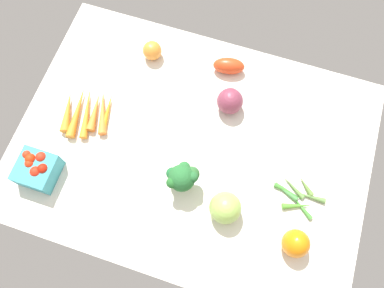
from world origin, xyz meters
TOP-DOWN VIEW (x-y plane):
  - tablecloth at (0.00, 0.00)cm, footprint 104.00×76.00cm
  - roma_tomato at (2.96, 28.17)cm, footprint 10.77×7.07cm
  - heirloom_tomato_green at (14.45, -15.39)cm, footprint 8.80×8.80cm
  - broccoli_head at (1.01, -11.42)cm, footprint 9.05×8.48cm
  - red_onion_near_basket at (6.77, 15.81)cm, footprint 7.88×7.88cm
  - carrot_bunch at (-33.65, 0.18)cm, footprint 17.16×18.02cm
  - heirloom_tomato_orange at (-21.71, 25.68)cm, footprint 6.06×6.06cm
  - okra_pile at (32.76, -5.03)cm, footprint 15.98×11.90cm
  - berry_basket at (-38.78, -21.21)cm, footprint 10.41×10.41cm
  - bell_pepper_orange at (34.64, -18.59)cm, footprint 8.90×8.90cm

SIDE VIEW (x-z plane):
  - tablecloth at x=0.00cm, z-range 0.00..2.00cm
  - okra_pile at x=32.76cm, z-range 1.89..3.67cm
  - carrot_bunch at x=-33.65cm, z-range 1.86..4.79cm
  - roma_tomato at x=2.96cm, z-range 2.00..7.09cm
  - heirloom_tomato_orange at x=-21.71cm, z-range 2.00..8.06cm
  - berry_basket at x=-38.78cm, z-range 1.90..9.72cm
  - red_onion_near_basket at x=6.77cm, z-range 2.00..9.88cm
  - bell_pepper_orange at x=34.64cm, z-range 2.00..10.46cm
  - heirloom_tomato_green at x=14.45cm, z-range 2.00..10.80cm
  - broccoli_head at x=1.01cm, z-range 3.24..13.72cm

